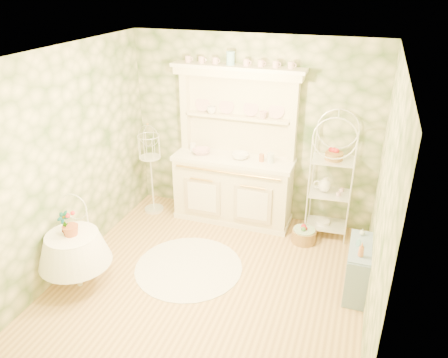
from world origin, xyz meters
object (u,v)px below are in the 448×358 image
(round_table, at_px, (77,264))
(birdcage_stand, at_px, (151,166))
(kitchen_dresser, at_px, (234,149))
(cafe_chair, at_px, (71,244))
(bakers_rack, at_px, (332,173))
(side_shelf, at_px, (358,269))
(floor_basket, at_px, (304,234))

(round_table, relative_size, birdcage_stand, 0.41)
(kitchen_dresser, bearing_deg, cafe_chair, -127.54)
(kitchen_dresser, distance_m, cafe_chair, 2.52)
(bakers_rack, xyz_separation_m, cafe_chair, (-2.87, -1.93, -0.53))
(side_shelf, distance_m, floor_basket, 1.13)
(kitchen_dresser, relative_size, bakers_rack, 1.19)
(round_table, bearing_deg, floor_basket, 36.97)
(side_shelf, height_order, birdcage_stand, birdcage_stand)
(cafe_chair, xyz_separation_m, floor_basket, (2.61, 1.61, -0.31))
(round_table, bearing_deg, bakers_rack, 38.46)
(floor_basket, bearing_deg, bakers_rack, 49.55)
(bakers_rack, xyz_separation_m, round_table, (-2.67, -2.12, -0.65))
(cafe_chair, xyz_separation_m, birdcage_stand, (0.21, 1.75, 0.33))
(side_shelf, xyz_separation_m, cafe_chair, (-3.35, -0.78, 0.14))
(bakers_rack, relative_size, birdcage_stand, 1.26)
(side_shelf, height_order, floor_basket, side_shelf)
(kitchen_dresser, xyz_separation_m, bakers_rack, (1.40, 0.01, -0.18))
(side_shelf, relative_size, cafe_chair, 0.79)
(kitchen_dresser, relative_size, birdcage_stand, 1.50)
(side_shelf, xyz_separation_m, round_table, (-3.15, -0.97, 0.02))
(cafe_chair, bearing_deg, floor_basket, 29.55)
(cafe_chair, bearing_deg, birdcage_stand, 80.85)
(birdcage_stand, bearing_deg, floor_basket, -3.23)
(kitchen_dresser, relative_size, floor_basket, 6.53)
(floor_basket, bearing_deg, side_shelf, -48.25)
(birdcage_stand, xyz_separation_m, floor_basket, (2.39, -0.14, -0.65))
(bakers_rack, bearing_deg, round_table, -145.21)
(birdcage_stand, bearing_deg, side_shelf, -17.18)
(side_shelf, bearing_deg, cafe_chair, -168.64)
(cafe_chair, height_order, birdcage_stand, birdcage_stand)
(round_table, xyz_separation_m, birdcage_stand, (0.01, 1.94, 0.45))
(bakers_rack, distance_m, cafe_chair, 3.50)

